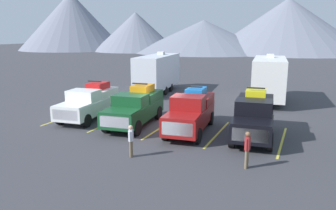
% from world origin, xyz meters
% --- Properties ---
extents(ground_plane, '(240.00, 240.00, 0.00)m').
position_xyz_m(ground_plane, '(0.00, 0.00, 0.00)').
color(ground_plane, '#38383D').
extents(pickup_truck_a, '(2.59, 5.56, 2.46)m').
position_xyz_m(pickup_truck_a, '(-5.41, 0.33, 1.12)').
color(pickup_truck_a, white).
rests_on(pickup_truck_a, ground).
extents(pickup_truck_b, '(2.64, 5.77, 2.54)m').
position_xyz_m(pickup_truck_b, '(-1.77, 0.10, 1.16)').
color(pickup_truck_b, '#144723').
rests_on(pickup_truck_b, ground).
extents(pickup_truck_c, '(2.51, 5.83, 2.56)m').
position_xyz_m(pickup_truck_c, '(1.90, 0.13, 1.19)').
color(pickup_truck_c, maroon).
rests_on(pickup_truck_c, ground).
extents(pickup_truck_d, '(2.60, 5.68, 2.69)m').
position_xyz_m(pickup_truck_d, '(5.50, 0.42, 1.24)').
color(pickup_truck_d, black).
rests_on(pickup_truck_d, ground).
extents(lot_stripe_a, '(0.12, 5.50, 0.01)m').
position_xyz_m(lot_stripe_a, '(-7.09, 0.18, 0.00)').
color(lot_stripe_a, gold).
rests_on(lot_stripe_a, ground).
extents(lot_stripe_b, '(0.12, 5.50, 0.01)m').
position_xyz_m(lot_stripe_b, '(-3.55, 0.18, 0.00)').
color(lot_stripe_b, gold).
rests_on(lot_stripe_b, ground).
extents(lot_stripe_c, '(0.12, 5.50, 0.01)m').
position_xyz_m(lot_stripe_c, '(0.00, 0.18, 0.00)').
color(lot_stripe_c, gold).
rests_on(lot_stripe_c, ground).
extents(lot_stripe_d, '(0.12, 5.50, 0.01)m').
position_xyz_m(lot_stripe_d, '(3.55, 0.18, 0.00)').
color(lot_stripe_d, gold).
rests_on(lot_stripe_d, ground).
extents(lot_stripe_e, '(0.12, 5.50, 0.01)m').
position_xyz_m(lot_stripe_e, '(7.09, 0.18, 0.00)').
color(lot_stripe_e, gold).
rests_on(lot_stripe_e, ground).
extents(camper_trailer_a, '(3.13, 8.87, 3.85)m').
position_xyz_m(camper_trailer_a, '(-5.27, 11.04, 2.03)').
color(camper_trailer_a, silver).
rests_on(camper_trailer_a, ground).
extents(camper_trailer_b, '(3.24, 8.18, 3.94)m').
position_xyz_m(camper_trailer_b, '(5.09, 10.50, 2.07)').
color(camper_trailer_b, white).
rests_on(camper_trailer_b, ground).
extents(person_a, '(0.21, 0.34, 1.55)m').
position_xyz_m(person_a, '(0.72, -4.95, 0.89)').
color(person_a, '#726047').
rests_on(person_a, ground).
extents(person_b, '(0.22, 0.36, 1.64)m').
position_xyz_m(person_b, '(5.96, -4.16, 0.95)').
color(person_b, '#726047').
rests_on(person_b, ground).
extents(mountain_ridge, '(144.82, 49.58, 17.71)m').
position_xyz_m(mountain_ridge, '(1.02, 76.65, 7.01)').
color(mountain_ridge, slate).
rests_on(mountain_ridge, ground).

